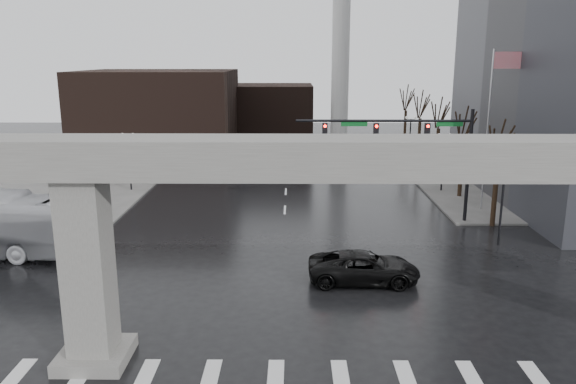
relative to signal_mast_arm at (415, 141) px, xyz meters
name	(u,v)px	position (x,y,z in m)	size (l,w,h in m)	color
ground	(276,361)	(-8.99, -18.80, -5.83)	(160.00, 160.00, 0.00)	black
sidewalk_ne	(545,173)	(17.01, 17.20, -5.75)	(28.00, 36.00, 0.15)	slate
sidewalk_nw	(31,172)	(-34.99, 17.20, -5.75)	(28.00, 36.00, 0.15)	slate
elevated_guideway	(311,188)	(-7.73, -18.80, 1.05)	(48.00, 2.60, 8.70)	gray
building_far_left	(160,117)	(-22.99, 23.20, -0.83)	(16.00, 14.00, 10.00)	black
building_far_mid	(272,117)	(-10.99, 33.20, -1.83)	(10.00, 10.00, 8.00)	black
smokestack	(341,39)	(-2.99, 27.20, 7.52)	(3.60, 3.60, 30.00)	silver
signal_mast_arm	(415,141)	(0.00, 0.00, 0.00)	(12.12, 0.43, 8.00)	black
flagpole_assembly	(493,112)	(6.30, 3.20, 1.70)	(2.06, 0.12, 12.00)	silver
lamp_right_0	(503,191)	(4.51, -4.80, -2.36)	(1.22, 0.32, 5.11)	black
lamp_right_1	(443,152)	(4.51, 9.20, -2.36)	(1.22, 0.32, 5.11)	black
lamp_right_2	(410,131)	(4.51, 23.20, -2.36)	(1.22, 0.32, 5.11)	black
lamp_left_0	(64,190)	(-22.49, -4.80, -2.36)	(1.22, 0.32, 5.11)	black
lamp_left_1	(129,152)	(-22.49, 9.20, -2.36)	(1.22, 0.32, 5.11)	black
lamp_left_2	(165,131)	(-22.49, 23.20, -2.36)	(1.22, 0.32, 5.11)	black
tree_right_0	(496,187)	(5.54, -0.78, -3.04)	(1.09, 1.58, 7.50)	black
tree_right_1	(462,164)	(5.54, 7.22, -2.98)	(1.09, 1.61, 7.67)	black
tree_right_2	(438,148)	(5.54, 15.22, -2.91)	(1.10, 1.63, 7.85)	black
tree_right_3	(419,136)	(5.54, 23.22, -2.85)	(1.11, 1.66, 8.02)	black
tree_right_4	(405,126)	(5.54, 31.22, -2.79)	(1.12, 1.69, 8.19)	black
pickup_truck	(364,267)	(-4.67, -10.88, -5.03)	(2.66, 5.76, 1.60)	black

